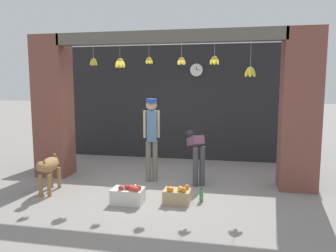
{
  "coord_description": "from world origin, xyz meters",
  "views": [
    {
      "loc": [
        1.33,
        -6.3,
        2.04
      ],
      "look_at": [
        0.0,
        0.36,
        1.17
      ],
      "focal_mm": 35.0,
      "sensor_mm": 36.0,
      "label": 1
    }
  ],
  "objects_px": {
    "fruit_crate_oranges": "(177,196)",
    "water_bottle": "(201,195)",
    "dog": "(49,167)",
    "fruit_crate_apples": "(128,195)",
    "shopkeeper": "(152,132)",
    "wall_clock": "(196,70)",
    "worker_stooping": "(196,150)"
  },
  "relations": [
    {
      "from": "fruit_crate_apples",
      "to": "dog",
      "type": "bearing_deg",
      "value": 171.38
    },
    {
      "from": "fruit_crate_apples",
      "to": "worker_stooping",
      "type": "bearing_deg",
      "value": 54.85
    },
    {
      "from": "water_bottle",
      "to": "wall_clock",
      "type": "bearing_deg",
      "value": 98.34
    },
    {
      "from": "dog",
      "to": "fruit_crate_apples",
      "type": "relative_size",
      "value": 1.78
    },
    {
      "from": "worker_stooping",
      "to": "shopkeeper",
      "type": "bearing_deg",
      "value": 161.84
    },
    {
      "from": "water_bottle",
      "to": "fruit_crate_oranges",
      "type": "bearing_deg",
      "value": -158.33
    },
    {
      "from": "fruit_crate_apples",
      "to": "wall_clock",
      "type": "xyz_separation_m",
      "value": [
        0.76,
        3.51,
        2.26
      ]
    },
    {
      "from": "dog",
      "to": "wall_clock",
      "type": "xyz_separation_m",
      "value": [
        2.4,
        3.26,
        1.91
      ]
    },
    {
      "from": "fruit_crate_oranges",
      "to": "wall_clock",
      "type": "relative_size",
      "value": 1.3
    },
    {
      "from": "dog",
      "to": "shopkeeper",
      "type": "distance_m",
      "value": 2.11
    },
    {
      "from": "dog",
      "to": "worker_stooping",
      "type": "xyz_separation_m",
      "value": [
        2.64,
        1.17,
        0.2
      ]
    },
    {
      "from": "shopkeeper",
      "to": "fruit_crate_apples",
      "type": "distance_m",
      "value": 1.62
    },
    {
      "from": "worker_stooping",
      "to": "water_bottle",
      "type": "height_order",
      "value": "worker_stooping"
    },
    {
      "from": "shopkeeper",
      "to": "wall_clock",
      "type": "distance_m",
      "value": 2.65
    },
    {
      "from": "shopkeeper",
      "to": "water_bottle",
      "type": "distance_m",
      "value": 1.79
    },
    {
      "from": "fruit_crate_oranges",
      "to": "water_bottle",
      "type": "distance_m",
      "value": 0.44
    },
    {
      "from": "dog",
      "to": "fruit_crate_apples",
      "type": "distance_m",
      "value": 1.69
    },
    {
      "from": "dog",
      "to": "water_bottle",
      "type": "xyz_separation_m",
      "value": [
        2.86,
        0.09,
        -0.38
      ]
    },
    {
      "from": "fruit_crate_oranges",
      "to": "wall_clock",
      "type": "height_order",
      "value": "wall_clock"
    },
    {
      "from": "fruit_crate_oranges",
      "to": "shopkeeper",
      "type": "bearing_deg",
      "value": 122.32
    },
    {
      "from": "fruit_crate_oranges",
      "to": "fruit_crate_apples",
      "type": "xyz_separation_m",
      "value": [
        -0.82,
        -0.17,
        0.01
      ]
    },
    {
      "from": "fruit_crate_oranges",
      "to": "fruit_crate_apples",
      "type": "height_order",
      "value": "fruit_crate_apples"
    },
    {
      "from": "worker_stooping",
      "to": "fruit_crate_oranges",
      "type": "relative_size",
      "value": 2.29
    },
    {
      "from": "shopkeeper",
      "to": "worker_stooping",
      "type": "relative_size",
      "value": 1.67
    },
    {
      "from": "fruit_crate_oranges",
      "to": "wall_clock",
      "type": "xyz_separation_m",
      "value": [
        -0.06,
        3.33,
        2.27
      ]
    },
    {
      "from": "fruit_crate_apples",
      "to": "wall_clock",
      "type": "bearing_deg",
      "value": 77.78
    },
    {
      "from": "worker_stooping",
      "to": "wall_clock",
      "type": "distance_m",
      "value": 2.71
    },
    {
      "from": "dog",
      "to": "water_bottle",
      "type": "relative_size",
      "value": 3.89
    },
    {
      "from": "fruit_crate_apples",
      "to": "water_bottle",
      "type": "relative_size",
      "value": 2.19
    },
    {
      "from": "water_bottle",
      "to": "wall_clock",
      "type": "xyz_separation_m",
      "value": [
        -0.46,
        3.17,
        2.29
      ]
    },
    {
      "from": "water_bottle",
      "to": "fruit_crate_apples",
      "type": "bearing_deg",
      "value": -164.71
    },
    {
      "from": "shopkeeper",
      "to": "worker_stooping",
      "type": "xyz_separation_m",
      "value": [
        0.92,
        0.08,
        -0.35
      ]
    }
  ]
}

